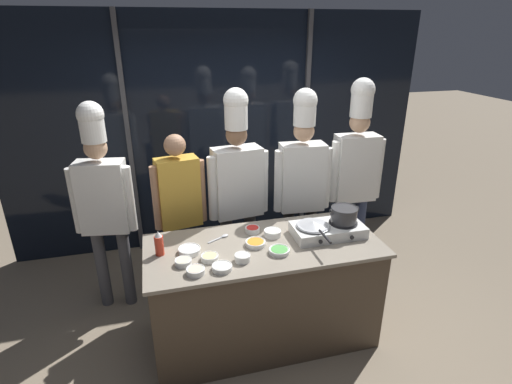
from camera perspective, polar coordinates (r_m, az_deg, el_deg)
name	(u,v)px	position (r m, az deg, el deg)	size (l,w,h in m)	color
ground_plane	(263,334)	(3.75, 1.03, -19.68)	(24.00, 24.00, 0.00)	#7F705B
window_wall_back	(221,134)	(4.75, -5.01, 8.22)	(4.88, 0.09, 2.70)	black
demo_counter	(264,292)	(3.46, 1.08, -14.03)	(1.87, 0.82, 0.92)	#4C3D2D
portable_stove	(328,230)	(3.37, 10.22, -5.31)	(0.59, 0.33, 0.10)	silver
frying_pan	(313,224)	(3.28, 8.19, -4.56)	(0.28, 0.48, 0.04)	#ADAFB5
stock_pot	(344,214)	(3.37, 12.45, -3.15)	(0.25, 0.22, 0.13)	#333335
squeeze_bottle_chili	(159,244)	(3.11, -13.68, -7.18)	(0.07, 0.07, 0.20)	red
prep_bowl_chicken	(196,271)	(2.87, -8.63, -11.04)	(0.13, 0.13, 0.04)	white
prep_bowl_rice	(189,250)	(3.12, -9.49, -8.16)	(0.17, 0.17, 0.04)	white
prep_bowl_garlic	(222,267)	(2.89, -4.87, -10.64)	(0.15, 0.15, 0.04)	white
prep_bowl_scallions	(279,250)	(3.08, 3.35, -8.34)	(0.16, 0.16, 0.04)	white
prep_bowl_carrots	(255,243)	(3.18, -0.08, -7.27)	(0.16, 0.16, 0.04)	white
prep_bowl_noodles	(183,262)	(2.99, -10.35, -9.76)	(0.12, 0.12, 0.04)	white
prep_bowl_bell_pepper	(252,229)	(3.37, -0.51, -5.33)	(0.13, 0.13, 0.04)	white
prep_bowl_ginger	(210,257)	(3.01, -6.63, -9.22)	(0.13, 0.13, 0.04)	white
prep_bowl_onion	(242,257)	(2.98, -1.95, -9.30)	(0.12, 0.12, 0.05)	white
prep_bowl_bean_sprouts	(273,233)	(3.31, 2.37, -5.81)	(0.14, 0.14, 0.05)	white
serving_spoon_slotted	(222,237)	(3.30, -4.92, -6.43)	(0.19, 0.12, 0.02)	#B2B5BA
chef_head	(103,194)	(3.75, -21.04, -0.32)	(0.54, 0.28, 1.97)	#4C4C51
person_guest	(179,203)	(3.73, -10.88, -1.55)	(0.48, 0.26, 1.67)	#2D3856
chef_sous	(237,181)	(3.78, -2.68, 1.60)	(0.59, 0.29, 2.03)	#4C4C51
chef_line	(302,175)	(3.92, 6.58, 2.39)	(0.57, 0.25, 2.01)	#232326
chef_pastry	(356,165)	(4.19, 14.04, 3.83)	(0.56, 0.24, 2.08)	#2D3856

